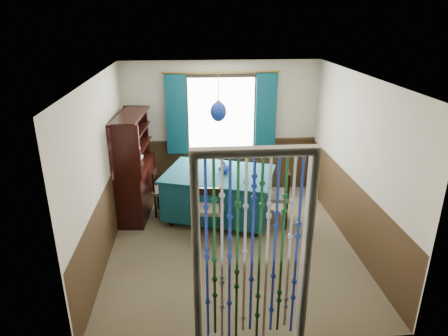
{
  "coord_description": "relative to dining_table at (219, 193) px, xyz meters",
  "views": [
    {
      "loc": [
        -0.55,
        -5.21,
        3.27
      ],
      "look_at": [
        -0.07,
        0.56,
        1.02
      ],
      "focal_mm": 32.0,
      "sensor_mm": 36.0,
      "label": 1
    }
  ],
  "objects": [
    {
      "name": "wall_left",
      "position": [
        -1.67,
        -0.82,
        0.77
      ],
      "size": [
        0.0,
        4.0,
        4.0
      ],
      "primitive_type": "plane",
      "rotation": [
        1.57,
        0.0,
        1.57
      ],
      "color": "#BDB39B",
      "rests_on": "ground"
    },
    {
      "name": "floor",
      "position": [
        0.13,
        -0.82,
        -0.48
      ],
      "size": [
        4.0,
        4.0,
        0.0
      ],
      "primitive_type": "plane",
      "color": "brown",
      "rests_on": "ground"
    },
    {
      "name": "chair_right",
      "position": [
        0.92,
        -0.26,
        0.03
      ],
      "size": [
        0.53,
        0.54,
        0.96
      ],
      "rotation": [
        0.0,
        0.0,
        1.4
      ],
      "color": "black",
      "rests_on": "floor"
    },
    {
      "name": "bowl_shelf",
      "position": [
        -1.36,
        0.16,
        0.75
      ],
      "size": [
        0.28,
        0.28,
        0.06
      ],
      "primitive_type": "imported",
      "rotation": [
        0.0,
        0.0,
        0.23
      ],
      "color": "beige",
      "rests_on": "sideboard"
    },
    {
      "name": "wall_right",
      "position": [
        1.93,
        -0.82,
        0.77
      ],
      "size": [
        0.0,
        4.0,
        4.0
      ],
      "primitive_type": "plane",
      "rotation": [
        1.57,
        0.0,
        -1.57
      ],
      "color": "#BDB39B",
      "rests_on": "ground"
    },
    {
      "name": "vase_table",
      "position": [
        0.08,
        -0.01,
        0.45
      ],
      "size": [
        0.21,
        0.21,
        0.18
      ],
      "primitive_type": "imported",
      "rotation": [
        0.0,
        0.0,
        -0.3
      ],
      "color": "navy",
      "rests_on": "dining_table"
    },
    {
      "name": "dining_table",
      "position": [
        0.0,
        0.0,
        0.0
      ],
      "size": [
        2.01,
        1.67,
        0.83
      ],
      "rotation": [
        0.0,
        0.0,
        -0.32
      ],
      "color": "#0D3844",
      "rests_on": "floor"
    },
    {
      "name": "ceiling",
      "position": [
        0.13,
        -0.82,
        2.02
      ],
      "size": [
        4.0,
        4.0,
        0.0
      ],
      "primitive_type": "plane",
      "rotation": [
        3.14,
        0.0,
        0.0
      ],
      "color": "silver",
      "rests_on": "ground"
    },
    {
      "name": "window",
      "position": [
        0.13,
        1.13,
        1.07
      ],
      "size": [
        1.32,
        0.12,
        1.42
      ],
      "primitive_type": "cube",
      "color": "black",
      "rests_on": "wall_back"
    },
    {
      "name": "doorway",
      "position": [
        0.13,
        -2.76,
        0.57
      ],
      "size": [
        1.16,
        0.12,
        2.18
      ],
      "primitive_type": null,
      "color": "silver",
      "rests_on": "ground"
    },
    {
      "name": "sideboard",
      "position": [
        -1.42,
        0.37,
        0.13
      ],
      "size": [
        0.58,
        1.37,
        1.75
      ],
      "rotation": [
        0.0,
        0.0,
        -0.09
      ],
      "color": "black",
      "rests_on": "floor"
    },
    {
      "name": "wainscot_right",
      "position": [
        1.92,
        -0.82,
        0.02
      ],
      "size": [
        0.0,
        4.0,
        4.0
      ],
      "primitive_type": "plane",
      "rotation": [
        1.57,
        0.0,
        -1.57
      ],
      "color": "#362514",
      "rests_on": "ground"
    },
    {
      "name": "chair_near",
      "position": [
        -0.21,
        -0.66,
        0.04
      ],
      "size": [
        0.54,
        0.52,
        0.97
      ],
      "rotation": [
        0.0,
        0.0,
        -0.14
      ],
      "color": "black",
      "rests_on": "floor"
    },
    {
      "name": "wainscot_left",
      "position": [
        -1.65,
        -0.82,
        0.02
      ],
      "size": [
        0.0,
        4.0,
        4.0
      ],
      "primitive_type": "plane",
      "rotation": [
        1.57,
        0.0,
        1.57
      ],
      "color": "#362514",
      "rests_on": "ground"
    },
    {
      "name": "chair_left",
      "position": [
        -0.94,
        0.26,
        -0.04
      ],
      "size": [
        0.4,
        0.42,
        0.81
      ],
      "rotation": [
        0.0,
        0.0,
        -1.62
      ],
      "color": "black",
      "rests_on": "floor"
    },
    {
      "name": "wainscot_back",
      "position": [
        0.13,
        1.16,
        0.02
      ],
      "size": [
        3.6,
        0.0,
        3.6
      ],
      "primitive_type": "plane",
      "rotation": [
        1.57,
        0.0,
        0.0
      ],
      "color": "#362514",
      "rests_on": "ground"
    },
    {
      "name": "vase_sideboard",
      "position": [
        -1.36,
        0.61,
        0.49
      ],
      "size": [
        0.23,
        0.23,
        0.19
      ],
      "primitive_type": "imported",
      "rotation": [
        0.0,
        0.0,
        0.27
      ],
      "color": "beige",
      "rests_on": "sideboard"
    },
    {
      "name": "pendant_lamp",
      "position": [
        -0.0,
        0.0,
        1.38
      ],
      "size": [
        0.25,
        0.25,
        0.8
      ],
      "color": "olive",
      "rests_on": "ceiling"
    },
    {
      "name": "wall_front",
      "position": [
        0.13,
        -2.82,
        0.77
      ],
      "size": [
        3.6,
        0.0,
        3.6
      ],
      "primitive_type": "plane",
      "rotation": [
        -1.57,
        0.0,
        0.0
      ],
      "color": "#BDB39B",
      "rests_on": "ground"
    },
    {
      "name": "wall_back",
      "position": [
        0.13,
        1.18,
        0.77
      ],
      "size": [
        3.6,
        0.0,
        3.6
      ],
      "primitive_type": "plane",
      "rotation": [
        1.57,
        0.0,
        0.0
      ],
      "color": "#BDB39B",
      "rests_on": "ground"
    },
    {
      "name": "chair_far",
      "position": [
        0.29,
        0.74,
        -0.04
      ],
      "size": [
        0.52,
        0.52,
        0.81
      ],
      "rotation": [
        0.0,
        0.0,
        2.71
      ],
      "color": "black",
      "rests_on": "floor"
    },
    {
      "name": "wainscot_front",
      "position": [
        0.13,
        -2.81,
        0.02
      ],
      "size": [
        3.6,
        0.0,
        3.6
      ],
      "primitive_type": "plane",
      "rotation": [
        -1.57,
        0.0,
        0.0
      ],
      "color": "#362514",
      "rests_on": "ground"
    }
  ]
}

